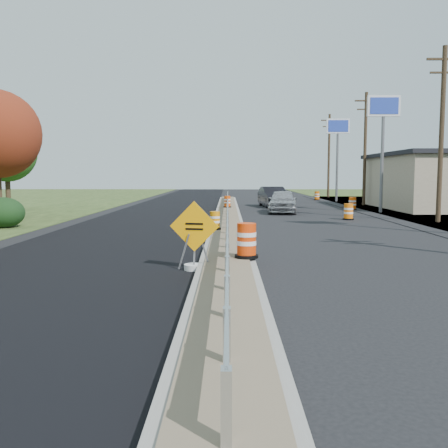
{
  "coord_description": "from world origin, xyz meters",
  "views": [
    {
      "loc": [
        0.01,
        -18.2,
        2.61
      ],
      "look_at": [
        -0.1,
        -2.99,
        1.1
      ],
      "focal_mm": 40.0,
      "sensor_mm": 36.0,
      "label": 1
    }
  ],
  "objects_px": {
    "barrel_median_near": "(247,241)",
    "barrel_shoulder_far": "(317,196)",
    "barrel_shoulder_mid": "(352,204)",
    "car_dark_mid": "(273,197)",
    "barrel_median_far": "(227,202)",
    "car_silver": "(283,201)",
    "barrel_median_mid": "(215,221)",
    "caution_sign": "(194,253)",
    "barrel_shoulder_near": "(348,212)"
  },
  "relations": [
    {
      "from": "barrel_median_mid",
      "to": "caution_sign",
      "type": "bearing_deg",
      "value": -92.47
    },
    {
      "from": "barrel_median_near",
      "to": "car_silver",
      "type": "bearing_deg",
      "value": 80.81
    },
    {
      "from": "barrel_shoulder_near",
      "to": "barrel_shoulder_mid",
      "type": "relative_size",
      "value": 0.98
    },
    {
      "from": "barrel_shoulder_far",
      "to": "car_dark_mid",
      "type": "height_order",
      "value": "car_dark_mid"
    },
    {
      "from": "barrel_shoulder_mid",
      "to": "car_dark_mid",
      "type": "bearing_deg",
      "value": 146.93
    },
    {
      "from": "barrel_median_far",
      "to": "barrel_shoulder_far",
      "type": "xyz_separation_m",
      "value": [
        9.17,
        14.95,
        -0.2
      ]
    },
    {
      "from": "barrel_median_near",
      "to": "barrel_shoulder_mid",
      "type": "xyz_separation_m",
      "value": [
        8.65,
        22.59,
        -0.25
      ]
    },
    {
      "from": "barrel_shoulder_mid",
      "to": "car_silver",
      "type": "distance_m",
      "value": 6.08
    },
    {
      "from": "barrel_median_mid",
      "to": "car_silver",
      "type": "relative_size",
      "value": 0.17
    },
    {
      "from": "caution_sign",
      "to": "barrel_shoulder_mid",
      "type": "relative_size",
      "value": 1.98
    },
    {
      "from": "barrel_shoulder_mid",
      "to": "car_dark_mid",
      "type": "distance_m",
      "value": 6.6
    },
    {
      "from": "barrel_median_far",
      "to": "car_dark_mid",
      "type": "height_order",
      "value": "car_dark_mid"
    },
    {
      "from": "barrel_shoulder_mid",
      "to": "caution_sign",
      "type": "bearing_deg",
      "value": -113.44
    },
    {
      "from": "barrel_shoulder_far",
      "to": "car_silver",
      "type": "xyz_separation_m",
      "value": [
        -5.37,
        -17.04,
        0.37
      ]
    },
    {
      "from": "barrel_median_mid",
      "to": "barrel_shoulder_far",
      "type": "distance_m",
      "value": 31.07
    },
    {
      "from": "barrel_shoulder_near",
      "to": "car_dark_mid",
      "type": "relative_size",
      "value": 0.19
    },
    {
      "from": "barrel_shoulder_near",
      "to": "barrel_shoulder_far",
      "type": "height_order",
      "value": "barrel_shoulder_near"
    },
    {
      "from": "barrel_shoulder_mid",
      "to": "barrel_median_far",
      "type": "bearing_deg",
      "value": -176.18
    },
    {
      "from": "barrel_shoulder_mid",
      "to": "car_silver",
      "type": "height_order",
      "value": "car_silver"
    },
    {
      "from": "barrel_median_far",
      "to": "barrel_shoulder_far",
      "type": "height_order",
      "value": "barrel_median_far"
    },
    {
      "from": "barrel_median_near",
      "to": "barrel_median_far",
      "type": "distance_m",
      "value": 21.98
    },
    {
      "from": "barrel_median_near",
      "to": "car_dark_mid",
      "type": "distance_m",
      "value": 26.37
    },
    {
      "from": "barrel_shoulder_near",
      "to": "car_dark_mid",
      "type": "xyz_separation_m",
      "value": [
        -3.33,
        11.54,
        0.36
      ]
    },
    {
      "from": "caution_sign",
      "to": "barrel_shoulder_mid",
      "type": "distance_m",
      "value": 25.39
    },
    {
      "from": "barrel_median_near",
      "to": "barrel_shoulder_near",
      "type": "distance_m",
      "value": 16.0
    },
    {
      "from": "caution_sign",
      "to": "barrel_median_near",
      "type": "bearing_deg",
      "value": 37.42
    },
    {
      "from": "barrel_shoulder_mid",
      "to": "barrel_median_near",
      "type": "bearing_deg",
      "value": -110.95
    },
    {
      "from": "caution_sign",
      "to": "car_dark_mid",
      "type": "bearing_deg",
      "value": 91.71
    },
    {
      "from": "barrel_median_near",
      "to": "barrel_shoulder_far",
      "type": "height_order",
      "value": "barrel_median_near"
    },
    {
      "from": "barrel_shoulder_near",
      "to": "car_silver",
      "type": "height_order",
      "value": "car_silver"
    },
    {
      "from": "barrel_shoulder_far",
      "to": "car_silver",
      "type": "bearing_deg",
      "value": -107.5
    },
    {
      "from": "barrel_median_far",
      "to": "barrel_shoulder_mid",
      "type": "height_order",
      "value": "barrel_median_far"
    },
    {
      "from": "caution_sign",
      "to": "barrel_median_mid",
      "type": "bearing_deg",
      "value": 98.89
    },
    {
      "from": "barrel_median_mid",
      "to": "barrel_median_far",
      "type": "height_order",
      "value": "barrel_median_far"
    },
    {
      "from": "barrel_median_far",
      "to": "car_dark_mid",
      "type": "bearing_deg",
      "value": 48.74
    },
    {
      "from": "barrel_median_near",
      "to": "barrel_median_mid",
      "type": "xyz_separation_m",
      "value": [
        -1.1,
        7.41,
        -0.1
      ]
    },
    {
      "from": "barrel_median_mid",
      "to": "barrel_shoulder_near",
      "type": "distance_m",
      "value": 10.46
    },
    {
      "from": "barrel_shoulder_mid",
      "to": "barrel_shoulder_far",
      "type": "distance_m",
      "value": 14.34
    },
    {
      "from": "barrel_shoulder_mid",
      "to": "car_silver",
      "type": "xyz_separation_m",
      "value": [
        -5.43,
        -2.71,
        0.34
      ]
    },
    {
      "from": "barrel_median_near",
      "to": "barrel_shoulder_mid",
      "type": "height_order",
      "value": "barrel_median_near"
    },
    {
      "from": "barrel_shoulder_mid",
      "to": "car_silver",
      "type": "bearing_deg",
      "value": -153.52
    },
    {
      "from": "car_silver",
      "to": "barrel_shoulder_mid",
      "type": "bearing_deg",
      "value": 34.15
    },
    {
      "from": "car_dark_mid",
      "to": "barrel_median_near",
      "type": "bearing_deg",
      "value": -103.44
    },
    {
      "from": "barrel_median_far",
      "to": "barrel_median_mid",
      "type": "bearing_deg",
      "value": -92.06
    },
    {
      "from": "barrel_median_near",
      "to": "caution_sign",
      "type": "bearing_deg",
      "value": -153.93
    },
    {
      "from": "barrel_median_mid",
      "to": "barrel_median_near",
      "type": "bearing_deg",
      "value": -81.55
    },
    {
      "from": "caution_sign",
      "to": "barrel_median_mid",
      "type": "distance_m",
      "value": 8.13
    },
    {
      "from": "barrel_median_far",
      "to": "barrel_shoulder_mid",
      "type": "relative_size",
      "value": 0.87
    },
    {
      "from": "caution_sign",
      "to": "car_dark_mid",
      "type": "relative_size",
      "value": 0.38
    },
    {
      "from": "barrel_median_near",
      "to": "barrel_median_far",
      "type": "xyz_separation_m",
      "value": [
        -0.58,
        21.97,
        -0.08
      ]
    }
  ]
}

